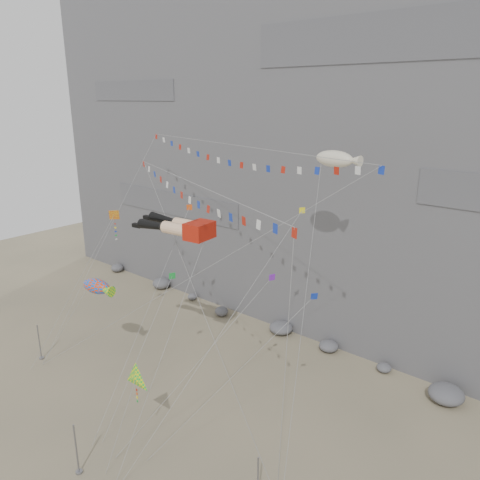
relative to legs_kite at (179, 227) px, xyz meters
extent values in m
plane|color=gray|center=(2.01, -4.19, -14.67)|extent=(120.00, 120.00, 0.00)
cube|color=slate|center=(2.01, 27.81, 10.33)|extent=(80.00, 28.00, 50.00)
cylinder|color=gray|center=(-13.45, -7.01, -12.79)|extent=(0.12, 0.12, 3.76)
cylinder|color=gray|center=(2.79, -12.94, -12.67)|extent=(0.12, 0.12, 3.99)
cube|color=#B51B0B|center=(2.16, 0.24, 0.01)|extent=(1.96, 2.54, 1.40)
cylinder|color=#FDCB9E|center=(0.20, -0.68, 0.01)|extent=(2.47, 1.28, 1.03)
sphere|color=black|center=(-0.98, -0.80, 0.01)|extent=(0.95, 0.95, 0.95)
cone|color=black|center=(-2.37, -0.95, -0.07)|extent=(2.91, 1.15, 0.97)
cube|color=black|center=(-4.25, -1.14, -0.39)|extent=(0.95, 0.50, 0.34)
cylinder|color=#FDCB9E|center=(0.05, 0.72, 0.01)|extent=(2.47, 1.28, 1.03)
sphere|color=black|center=(-1.13, 0.59, 0.01)|extent=(0.95, 0.95, 0.95)
cone|color=black|center=(-2.52, 0.45, 0.14)|extent=(2.93, 1.16, 1.04)
cube|color=black|center=(-4.40, 0.25, 0.04)|extent=(0.95, 0.50, 0.34)
cylinder|color=gray|center=(3.83, -5.78, -7.31)|extent=(0.03, 0.03, 19.23)
cylinder|color=gray|center=(-5.54, -0.77, -4.08)|extent=(0.03, 0.03, 28.43)
cube|color=gray|center=(-12.28, -7.52, -14.62)|extent=(0.16, 0.16, 0.10)
cylinder|color=gray|center=(9.06, -3.69, -5.15)|extent=(0.03, 0.03, 22.55)
cylinder|color=gray|center=(-10.53, -4.53, -7.45)|extent=(0.03, 0.03, 16.99)
cube|color=gray|center=(-12.34, -8.71, -14.62)|extent=(0.16, 0.16, 0.10)
cylinder|color=gray|center=(-9.91, -5.60, -10.37)|extent=(0.03, 0.03, 10.60)
cube|color=gray|center=(-12.59, -7.27, -14.62)|extent=(0.16, 0.16, 0.10)
cylinder|color=gray|center=(4.35, -10.28, -11.57)|extent=(0.03, 0.03, 6.81)
cube|color=gray|center=(4.32, -11.79, -14.62)|extent=(0.16, 0.16, 0.10)
cylinder|color=gray|center=(12.45, 1.26, -4.44)|extent=(0.03, 0.03, 25.05)
cylinder|color=gray|center=(-0.69, -3.55, -6.99)|extent=(0.03, 0.03, 21.43)
cube|color=gray|center=(1.19, -10.83, -14.62)|extent=(0.16, 0.16, 0.10)
cylinder|color=gray|center=(6.63, -5.17, -8.42)|extent=(0.03, 0.03, 17.45)
cube|color=gray|center=(3.62, -10.51, -14.62)|extent=(0.16, 0.16, 0.10)
cylinder|color=gray|center=(1.06, -5.86, -9.23)|extent=(0.03, 0.03, 13.78)
cube|color=gray|center=(1.51, -10.14, -14.62)|extent=(0.16, 0.16, 0.10)
cylinder|color=gray|center=(7.71, -3.78, -6.25)|extent=(0.03, 0.03, 23.33)
cylinder|color=gray|center=(9.92, -5.33, -8.25)|extent=(0.03, 0.03, 17.20)
cube|color=gray|center=(5.61, -9.19, -14.62)|extent=(0.16, 0.16, 0.10)
camera|label=1|loc=(28.42, -26.13, 10.55)|focal=35.00mm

